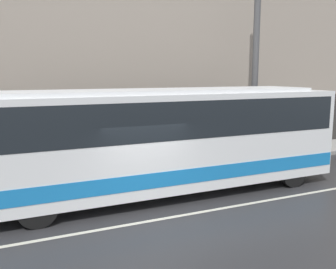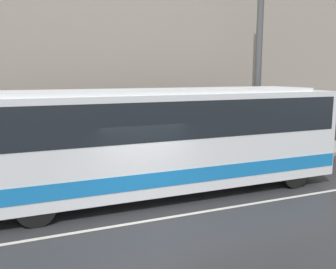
{
  "view_description": "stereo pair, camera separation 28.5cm",
  "coord_description": "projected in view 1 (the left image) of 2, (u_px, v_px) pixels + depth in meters",
  "views": [
    {
      "loc": [
        -3.7,
        -8.87,
        3.91
      ],
      "look_at": [
        1.26,
        1.92,
        1.98
      ],
      "focal_mm": 40.0,
      "sensor_mm": 36.0,
      "label": 1
    },
    {
      "loc": [
        -3.45,
        -8.99,
        3.91
      ],
      "look_at": [
        1.26,
        1.92,
        1.98
      ],
      "focal_mm": 40.0,
      "sensor_mm": 36.0,
      "label": 2
    }
  ],
  "objects": [
    {
      "name": "ground_plane",
      "position": [
        155.0,
        220.0,
        10.11
      ],
      "size": [
        60.0,
        60.0,
        0.0
      ],
      "primitive_type": "plane",
      "color": "#2D2D30"
    },
    {
      "name": "lane_stripe",
      "position": [
        155.0,
        220.0,
        10.11
      ],
      "size": [
        54.0,
        0.14,
        0.01
      ],
      "color": "beige",
      "rests_on": "ground_plane"
    },
    {
      "name": "building_facade",
      "position": [
        91.0,
        20.0,
        15.09
      ],
      "size": [
        60.0,
        0.35,
        12.53
      ],
      "color": "gray",
      "rests_on": "ground_plane"
    },
    {
      "name": "sidewalk",
      "position": [
        104.0,
        172.0,
        14.8
      ],
      "size": [
        60.0,
        2.5,
        0.17
      ],
      "color": "#A09E99",
      "rests_on": "ground_plane"
    },
    {
      "name": "transit_bus",
      "position": [
        158.0,
        137.0,
        11.9
      ],
      "size": [
        12.5,
        2.53,
        3.44
      ],
      "color": "white",
      "rests_on": "ground_plane"
    },
    {
      "name": "utility_pole_near",
      "position": [
        255.0,
        63.0,
        16.22
      ],
      "size": [
        0.28,
        0.28,
        8.44
      ],
      "color": "#4C4C4F",
      "rests_on": "sidewalk"
    }
  ]
}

